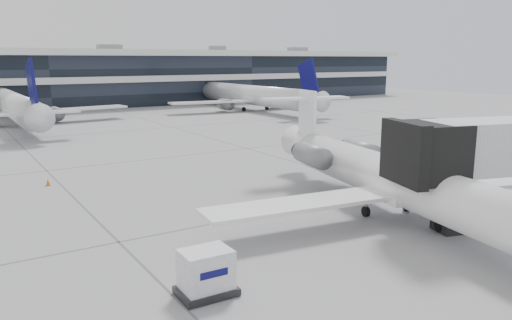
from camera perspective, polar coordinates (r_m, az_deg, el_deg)
ground at (r=31.37m, az=2.38°, el=-5.88°), size 220.00×220.00×0.00m
terminal at (r=108.02m, az=-23.51°, el=8.23°), size 170.00×22.00×10.00m
bg_jet_center at (r=80.63m, az=-25.73°, el=3.68°), size 32.00×40.00×9.60m
bg_jet_right at (r=93.97m, az=-0.71°, el=5.76°), size 32.00×40.00×9.60m
regional_jet at (r=30.39m, az=16.13°, el=-2.28°), size 23.92×29.82×6.92m
cargo_uld at (r=20.56m, az=-5.73°, el=-12.73°), size 2.33×1.75×1.87m
traffic_cone at (r=40.59m, az=-22.68°, el=-2.39°), size 0.46×0.46×0.52m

